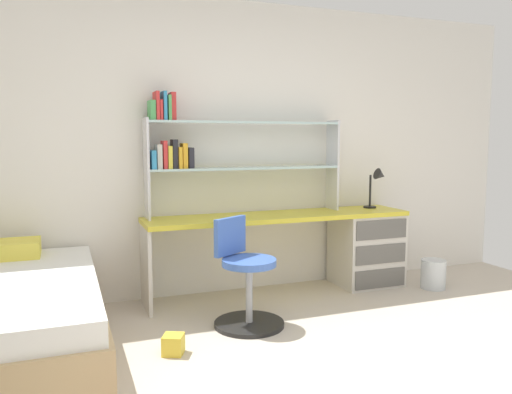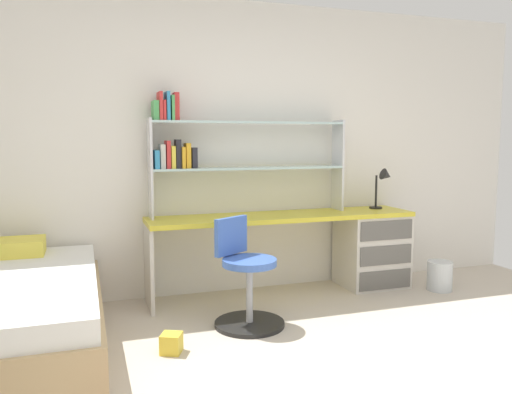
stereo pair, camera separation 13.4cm
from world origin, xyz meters
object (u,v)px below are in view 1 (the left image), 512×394
swivel_chair (246,284)px  toy_block_yellow_0 (173,344)px  desk (343,244)px  desk_lamp (378,182)px  bookshelf_hutch (216,146)px  waste_bin (433,274)px

swivel_chair → toy_block_yellow_0: bearing=-152.2°
desk → toy_block_yellow_0: size_ratio=18.71×
desk_lamp → toy_block_yellow_0: size_ratio=3.02×
swivel_chair → toy_block_yellow_0: swivel_chair is taller
bookshelf_hutch → desk_lamp: bookshelf_hutch is taller
toy_block_yellow_0 → bookshelf_hutch: bearing=60.4°
desk → waste_bin: (0.75, -0.35, -0.27)m
swivel_chair → bookshelf_hutch: bearing=90.1°
swivel_chair → desk_lamp: bearing=22.7°
bookshelf_hutch → waste_bin: (1.94, -0.48, -1.18)m
toy_block_yellow_0 → waste_bin: bearing=13.1°
desk_lamp → waste_bin: desk_lamp is taller
desk → waste_bin: 0.87m
waste_bin → toy_block_yellow_0: 2.62m
waste_bin → swivel_chair: bearing=-172.0°
bookshelf_hutch → desk_lamp: bearing=-3.4°
desk → swivel_chair: 1.34m
desk → waste_bin: desk is taller
toy_block_yellow_0 → desk_lamp: bearing=24.2°
desk_lamp → bookshelf_hutch: bearing=176.6°
swivel_chair → waste_bin: swivel_chair is taller
swivel_chair → toy_block_yellow_0: (-0.61, -0.32, -0.25)m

